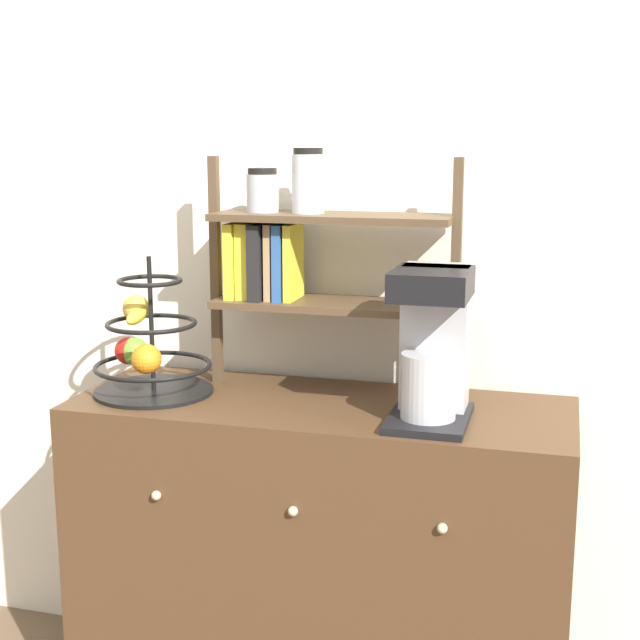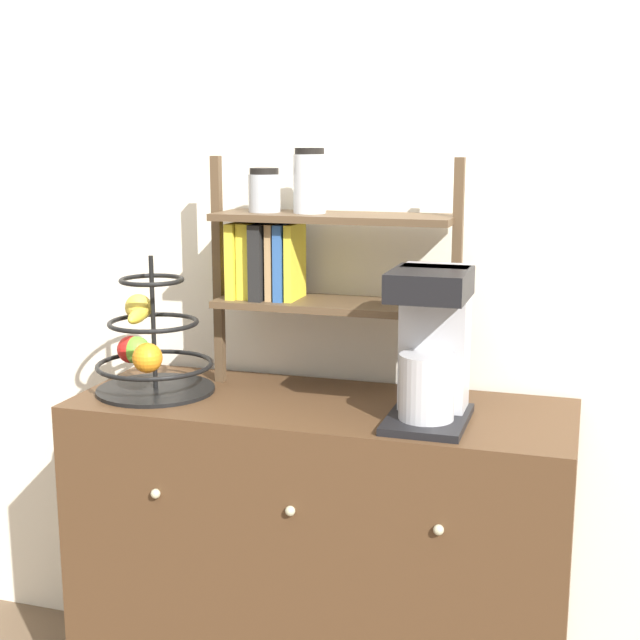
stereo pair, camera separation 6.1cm
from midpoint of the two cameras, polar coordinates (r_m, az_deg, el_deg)
wall_back at (r=2.42m, az=1.06°, el=6.40°), size 7.00×0.05×2.60m
sideboard at (r=2.40m, az=-0.73°, el=-15.27°), size 1.25×0.48×0.87m
coffee_maker at (r=2.08m, az=6.40°, el=-1.47°), size 0.18×0.26×0.36m
fruit_stand at (r=2.34m, az=-11.75°, el=-1.89°), size 0.31×0.31×0.36m
shelf_hutch at (r=2.30m, az=-2.13°, el=4.54°), size 0.66×0.20×0.63m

